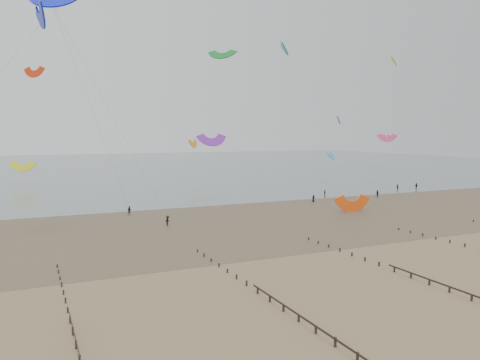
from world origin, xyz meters
The scene contains 5 objects.
ground centered at (0.00, 0.00, 0.00)m, with size 500.00×500.00×0.00m, color brown.
sea_and_shore centered at (-4.08, 34.40, 0.01)m, with size 500.00×665.00×0.03m.
kitesurfers centered at (28.12, 47.67, 0.89)m, with size 116.39×25.36×1.88m.
grounded_kite centered at (27.26, 31.18, 0.00)m, with size 6.83×3.58×5.21m, color #FF5310, non-canonical shape.
kites_airborne centered at (-14.58, 92.52, 22.76)m, with size 242.53×128.47×40.03m.
Camera 1 is at (-34.81, -47.68, 16.16)m, focal length 35.00 mm.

